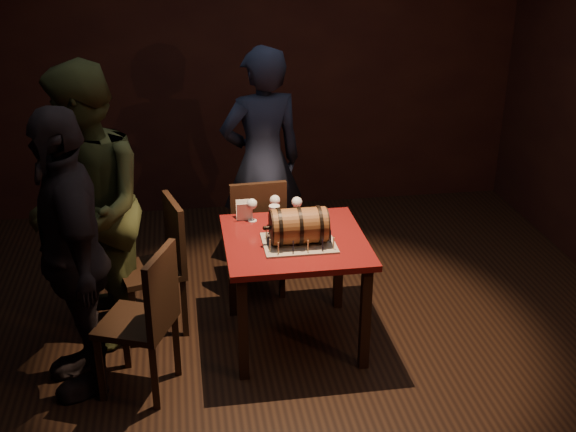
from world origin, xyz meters
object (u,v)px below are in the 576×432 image
at_px(wine_glass_right, 297,203).
at_px(person_left_front, 71,254).
at_px(chair_left_rear, 162,259).
at_px(wine_glass_left, 252,205).
at_px(pub_table, 295,254).
at_px(chair_back, 257,231).
at_px(person_left_rear, 88,209).
at_px(chair_left_front, 148,314).
at_px(pint_of_ale, 274,217).
at_px(person_back, 262,163).
at_px(barrel_cake, 299,226).
at_px(wine_glass_mid, 275,201).

relative_size(wine_glass_right, person_left_front, 0.09).
xyz_separation_m(wine_glass_right, chair_left_rear, (-0.92, -0.00, -0.35)).
bearing_deg(wine_glass_left, pub_table, -52.83).
height_order(chair_back, person_left_rear, person_left_rear).
height_order(chair_left_rear, chair_left_front, same).
height_order(pub_table, wine_glass_left, wine_glass_left).
height_order(pint_of_ale, person_left_front, person_left_front).
height_order(chair_left_front, person_left_front, person_left_front).
relative_size(pint_of_ale, chair_back, 0.16).
distance_m(wine_glass_left, chair_left_front, 1.06).
height_order(wine_glass_left, wine_glass_right, same).
bearing_deg(wine_glass_right, pub_table, -101.75).
distance_m(person_back, person_left_rear, 1.46).
xyz_separation_m(barrel_cake, chair_left_front, (-0.94, -0.33, -0.35)).
height_order(person_left_rear, person_left_front, person_left_rear).
bearing_deg(pint_of_ale, wine_glass_right, 30.82).
bearing_deg(pub_table, chair_left_front, -156.53).
height_order(pint_of_ale, person_back, person_back).
height_order(wine_glass_left, chair_left_front, chair_left_front).
distance_m(wine_glass_left, chair_left_rear, 0.71).
relative_size(wine_glass_mid, chair_back, 0.17).
bearing_deg(person_left_front, person_back, 121.30).
distance_m(wine_glass_mid, person_left_front, 1.40).
relative_size(pub_table, wine_glass_left, 5.59).
bearing_deg(person_back, person_left_rear, 20.66).
bearing_deg(person_left_rear, chair_left_front, 12.69).
bearing_deg(chair_left_front, wine_glass_mid, 41.66).
distance_m(barrel_cake, person_back, 1.14).
bearing_deg(barrel_cake, wine_glass_mid, 101.73).
relative_size(wine_glass_left, chair_left_front, 0.17).
height_order(wine_glass_left, person_left_rear, person_left_rear).
height_order(wine_glass_left, pint_of_ale, wine_glass_left).
xyz_separation_m(wine_glass_mid, chair_back, (-0.10, 0.29, -0.34)).
xyz_separation_m(wine_glass_left, person_back, (0.16, 0.75, 0.02)).
relative_size(wine_glass_right, chair_left_front, 0.17).
xyz_separation_m(chair_back, person_left_rear, (-1.12, -0.39, 0.41)).
relative_size(barrel_cake, person_back, 0.23).
relative_size(person_back, person_left_front, 1.02).
bearing_deg(pub_table, person_back, 94.21).
distance_m(wine_glass_left, pint_of_ale, 0.18).
distance_m(pub_table, chair_left_rear, 0.91).
bearing_deg(chair_back, pub_table, -74.87).
distance_m(wine_glass_left, person_left_rear, 1.06).
height_order(pub_table, person_left_front, person_left_front).
bearing_deg(person_back, pub_table, 81.37).
bearing_deg(wine_glass_right, barrel_cake, -97.72).
xyz_separation_m(wine_glass_mid, person_left_front, (-1.26, -0.62, 0.01)).
distance_m(wine_glass_right, chair_back, 0.54).
relative_size(wine_glass_mid, chair_left_front, 0.17).
xyz_separation_m(chair_left_front, person_left_front, (-0.41, 0.14, 0.35)).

